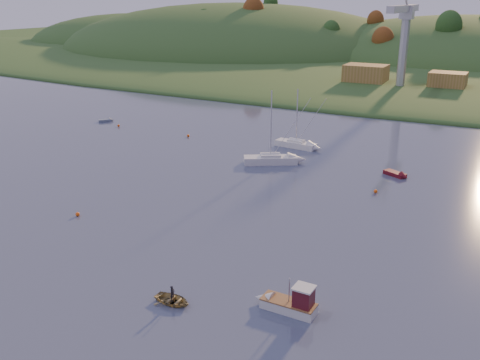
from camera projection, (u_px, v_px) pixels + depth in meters
The scene contains 22 objects.
ground at pixel (19, 343), 40.45m from camera, with size 500.00×500.00×0.00m, color #323B53.
far_shore at pixel (450, 56), 232.18m from camera, with size 620.00×220.00×1.50m, color #26491D.
shore_slope at pixel (423, 74), 177.99m from camera, with size 640.00×150.00×7.00m, color #26491D.
hill_left_far at pixel (136, 44), 290.92m from camera, with size 120.00×100.00×32.00m, color #26491D.
hill_left at pixel (236, 52), 247.24m from camera, with size 170.00×140.00×44.00m, color #26491D.
hill_center at pixel (470, 62), 211.05m from camera, with size 140.00×120.00×36.00m, color #26491D.
hillside_trees at pixel (433, 68), 194.67m from camera, with size 280.00×50.00×32.00m, color #204B1B, non-canonical shape.
wharf at pixel (413, 91), 139.53m from camera, with size 42.00×16.00×2.40m, color slate.
shed_west at pixel (366, 74), 144.97m from camera, with size 11.00×8.00×4.80m, color olive.
shed_east at pixel (448, 80), 136.59m from camera, with size 9.00×7.00×4.00m, color olive.
dock_crane at pixel (404, 28), 132.64m from camera, with size 3.20×28.00×20.30m.
fishing_boat at pixel (285, 301), 44.46m from camera, with size 5.48×1.82×3.48m.
sailboat_near at pixel (270, 159), 83.36m from camera, with size 8.35×6.39×11.45m.
sailboat_far at pixel (296, 144), 92.30m from camera, with size 7.48×2.96×10.11m.
canoe at pixel (173, 300), 45.50m from camera, with size 2.38×3.34×0.69m, color #8F7F4E.
paddler at pixel (172, 296), 45.38m from camera, with size 0.51×0.34×1.41m, color black.
red_tender at pixel (399, 175), 77.29m from camera, with size 4.12×3.01×1.34m.
grey_dinghy at pixel (108, 120), 111.45m from camera, with size 2.95×3.06×1.16m.
buoy_1 at pixel (376, 191), 70.99m from camera, with size 0.50×0.50×0.50m, color #FF5A0D.
buoy_2 at pixel (119, 126), 106.88m from camera, with size 0.50×0.50×0.50m, color #FF5A0D.
buoy_3 at pixel (188, 136), 99.21m from camera, with size 0.50×0.50×0.50m, color #FF5A0D.
buoy_4 at pixel (78, 214), 63.54m from camera, with size 0.50×0.50×0.50m, color #FF5A0D.
Camera 1 is at (30.87, -22.28, 24.87)m, focal length 40.00 mm.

